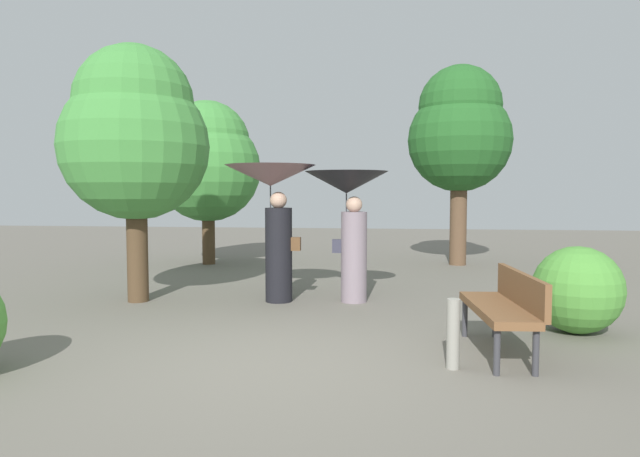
{
  "coord_description": "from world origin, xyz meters",
  "views": [
    {
      "loc": [
        1.08,
        -5.11,
        1.63
      ],
      "look_at": [
        0.0,
        3.45,
        1.07
      ],
      "focal_mm": 31.1,
      "sensor_mm": 36.0,
      "label": 1
    }
  ],
  "objects_px": {
    "person_left": "(273,198)",
    "person_right": "(349,204)",
    "path_marker_post": "(453,334)",
    "tree_mid_left": "(208,161)",
    "tree_near_right": "(460,130)",
    "park_bench": "(505,304)",
    "tree_near_left": "(135,134)"
  },
  "relations": [
    {
      "from": "person_right",
      "to": "tree_near_right",
      "type": "relative_size",
      "value": 0.44
    },
    {
      "from": "path_marker_post",
      "to": "tree_near_right",
      "type": "bearing_deg",
      "value": 82.93
    },
    {
      "from": "park_bench",
      "to": "path_marker_post",
      "type": "distance_m",
      "value": 0.81
    },
    {
      "from": "tree_mid_left",
      "to": "path_marker_post",
      "type": "xyz_separation_m",
      "value": [
        4.68,
        -6.98,
        -2.02
      ]
    },
    {
      "from": "tree_near_right",
      "to": "park_bench",
      "type": "bearing_deg",
      "value": -93.02
    },
    {
      "from": "person_right",
      "to": "path_marker_post",
      "type": "bearing_deg",
      "value": -158.16
    },
    {
      "from": "person_right",
      "to": "tree_near_left",
      "type": "relative_size",
      "value": 0.51
    },
    {
      "from": "person_left",
      "to": "path_marker_post",
      "type": "bearing_deg",
      "value": -141.3
    },
    {
      "from": "tree_mid_left",
      "to": "path_marker_post",
      "type": "relative_size",
      "value": 5.65
    },
    {
      "from": "person_right",
      "to": "path_marker_post",
      "type": "distance_m",
      "value": 3.45
    },
    {
      "from": "park_bench",
      "to": "tree_near_left",
      "type": "xyz_separation_m",
      "value": [
        -4.89,
        2.12,
        1.98
      ]
    },
    {
      "from": "person_left",
      "to": "tree_near_right",
      "type": "bearing_deg",
      "value": -34.65
    },
    {
      "from": "person_left",
      "to": "tree_mid_left",
      "type": "height_order",
      "value": "tree_mid_left"
    },
    {
      "from": "tree_near_left",
      "to": "tree_near_right",
      "type": "bearing_deg",
      "value": 42.97
    },
    {
      "from": "tree_mid_left",
      "to": "tree_near_left",
      "type": "bearing_deg",
      "value": -85.31
    },
    {
      "from": "person_left",
      "to": "tree_mid_left",
      "type": "xyz_separation_m",
      "value": [
        -2.36,
        4.06,
        0.81
      ]
    },
    {
      "from": "tree_near_left",
      "to": "tree_near_right",
      "type": "distance_m",
      "value": 7.21
    },
    {
      "from": "tree_mid_left",
      "to": "park_bench",
      "type": "bearing_deg",
      "value": -50.85
    },
    {
      "from": "tree_near_left",
      "to": "path_marker_post",
      "type": "xyz_separation_m",
      "value": [
        4.32,
        -2.66,
        -2.17
      ]
    },
    {
      "from": "park_bench",
      "to": "person_right",
      "type": "bearing_deg",
      "value": -149.17
    },
    {
      "from": "person_left",
      "to": "tree_near_left",
      "type": "xyz_separation_m",
      "value": [
        -2.01,
        -0.26,
        0.95
      ]
    },
    {
      "from": "tree_mid_left",
      "to": "person_right",
      "type": "bearing_deg",
      "value": -48.59
    },
    {
      "from": "tree_near_left",
      "to": "person_right",
      "type": "bearing_deg",
      "value": 6.81
    },
    {
      "from": "park_bench",
      "to": "tree_near_right",
      "type": "bearing_deg",
      "value": 172.58
    },
    {
      "from": "person_left",
      "to": "park_bench",
      "type": "bearing_deg",
      "value": -129.24
    },
    {
      "from": "tree_near_right",
      "to": "path_marker_post",
      "type": "xyz_separation_m",
      "value": [
        -0.94,
        -7.56,
        -2.68
      ]
    },
    {
      "from": "tree_near_left",
      "to": "tree_near_right",
      "type": "xyz_separation_m",
      "value": [
        5.26,
        4.9,
        0.51
      ]
    },
    {
      "from": "path_marker_post",
      "to": "person_right",
      "type": "bearing_deg",
      "value": 111.48
    },
    {
      "from": "person_right",
      "to": "tree_near_right",
      "type": "height_order",
      "value": "tree_near_right"
    },
    {
      "from": "park_bench",
      "to": "person_left",
      "type": "bearing_deg",
      "value": -134.0
    },
    {
      "from": "person_left",
      "to": "path_marker_post",
      "type": "distance_m",
      "value": 3.92
    },
    {
      "from": "person_left",
      "to": "person_right",
      "type": "relative_size",
      "value": 1.05
    }
  ]
}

